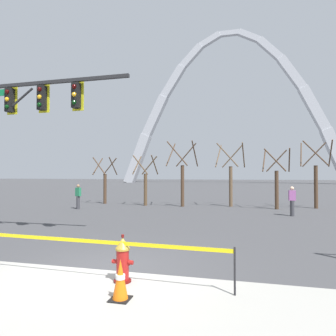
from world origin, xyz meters
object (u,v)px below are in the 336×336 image
traffic_signal_gantry (17,120)px  pedestrian_standing_center (292,201)px  pedestrian_walking_left (78,196)px  fire_hydrant (123,260)px  traffic_cone_by_hydrant (120,280)px  monument_arch (230,114)px

traffic_signal_gantry → pedestrian_standing_center: size_ratio=4.04×
pedestrian_standing_center → traffic_signal_gantry: bearing=-144.0°
traffic_signal_gantry → pedestrian_walking_left: (-2.16, 7.95, -3.45)m
pedestrian_standing_center → fire_hydrant: bearing=-113.8°
traffic_cone_by_hydrant → traffic_signal_gantry: traffic_signal_gantry is taller
pedestrian_standing_center → pedestrian_walking_left: bearing=179.4°
monument_arch → pedestrian_standing_center: (5.66, -58.69, -16.52)m
traffic_cone_by_hydrant → pedestrian_standing_center: pedestrian_standing_center is taller
traffic_cone_by_hydrant → pedestrian_walking_left: (-8.20, 12.39, 0.46)m
traffic_signal_gantry → pedestrian_standing_center: (10.76, 7.81, -3.45)m
pedestrian_standing_center → traffic_cone_by_hydrant: bearing=-111.1°
traffic_cone_by_hydrant → monument_arch: 72.94m
pedestrian_walking_left → monument_arch: bearing=82.9°
fire_hydrant → pedestrian_standing_center: (5.02, 11.40, 0.35)m
traffic_signal_gantry → pedestrian_standing_center: bearing=36.0°
pedestrian_walking_left → traffic_cone_by_hydrant: bearing=-56.5°
fire_hydrant → pedestrian_standing_center: bearing=66.2°
traffic_signal_gantry → pedestrian_walking_left: traffic_signal_gantry is taller
monument_arch → pedestrian_walking_left: monument_arch is taller
traffic_cone_by_hydrant → traffic_signal_gantry: bearing=143.7°
traffic_cone_by_hydrant → pedestrian_standing_center: 13.13m
fire_hydrant → traffic_cone_by_hydrant: size_ratio=1.36×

